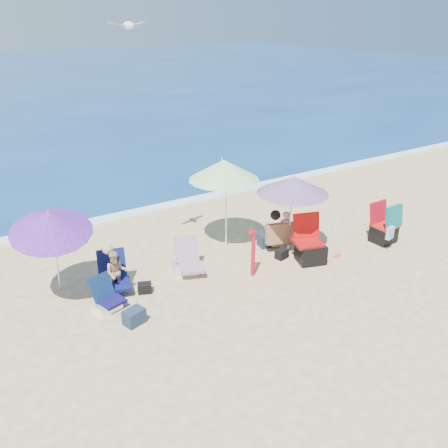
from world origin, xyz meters
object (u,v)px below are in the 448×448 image
camp_chair_right (385,228)px  umbrella_striped (224,170)px  umbrella_turquoise (293,185)px  furled_umbrella (253,249)px  chair_rainbow (186,263)px  umbrella_blue (50,222)px  person_left (115,271)px  camp_chair_left (310,248)px  person_center (282,231)px  seagull (128,25)px  chair_navy (107,300)px

camp_chair_right → umbrella_striped: bearing=149.9°
umbrella_turquoise → umbrella_striped: (-1.17, 1.12, 0.27)m
furled_umbrella → chair_rainbow: size_ratio=1.26×
umbrella_blue → camp_chair_right: bearing=-12.3°
chair_rainbow → camp_chair_right: bearing=-15.2°
umbrella_striped → person_left: 3.43m
umbrella_blue → camp_chair_left: bearing=-14.7°
umbrella_blue → person_center: (5.11, -0.58, -1.22)m
umbrella_turquoise → umbrella_blue: umbrella_blue is taller
camp_chair_left → seagull: size_ratio=1.43×
camp_chair_right → person_center: 2.66m
furled_umbrella → person_center: bearing=25.9°
camp_chair_right → person_left: (-6.52, 1.36, 0.10)m
furled_umbrella → camp_chair_right: 3.80m
chair_rainbow → person_left: 1.63m
chair_navy → camp_chair_left: (4.64, -0.64, 0.16)m
umbrella_striped → furled_umbrella: 2.09m
chair_rainbow → person_center: bearing=-6.4°
umbrella_turquoise → camp_chair_left: umbrella_turquoise is taller
umbrella_turquoise → furled_umbrella: size_ratio=1.65×
camp_chair_left → person_center: 0.84m
camp_chair_left → person_left: camp_chair_left is taller
umbrella_turquoise → chair_rainbow: size_ratio=2.08×
umbrella_turquoise → furled_umbrella: umbrella_turquoise is taller
camp_chair_left → seagull: 6.05m
chair_navy → camp_chair_left: 4.69m
umbrella_turquoise → person_center: size_ratio=1.92×
umbrella_turquoise → furled_umbrella: 1.85m
umbrella_turquoise → seagull: bearing=161.0°
camp_chair_right → person_center: size_ratio=1.04×
chair_rainbow → seagull: bearing=133.6°
umbrella_blue → camp_chair_right: umbrella_blue is taller
umbrella_blue → camp_chair_left: size_ratio=1.90×
chair_rainbow → umbrella_turquoise: bearing=-9.5°
umbrella_striped → person_center: 2.04m
chair_rainbow → seagull: size_ratio=1.22×
furled_umbrella → camp_chair_right: (3.77, -0.41, -0.27)m
umbrella_blue → camp_chair_right: (7.55, -1.64, -1.33)m
camp_chair_right → person_center: bearing=156.6°
furled_umbrella → chair_navy: furled_umbrella is taller
umbrella_turquoise → person_center: bearing=128.1°
umbrella_blue → umbrella_turquoise: bearing=-8.1°
chair_rainbow → camp_chair_left: (2.66, -1.08, 0.13)m
camp_chair_left → seagull: (-3.31, 1.76, 4.74)m
camp_chair_left → furled_umbrella: bearing=174.0°
umbrella_turquoise → umbrella_blue: (-5.23, 0.74, 0.03)m
person_center → umbrella_turquoise: bearing=-51.9°
person_left → seagull: seagull is taller
furled_umbrella → chair_navy: 3.20m
camp_chair_right → person_center: (-2.44, 1.06, 0.11)m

